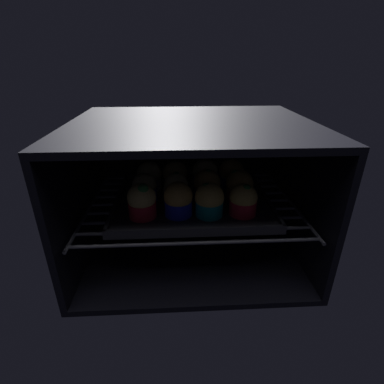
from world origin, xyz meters
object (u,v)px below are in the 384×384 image
muffin_row0_col3 (243,201)px  muffin_row2_col3 (231,174)px  baking_tray (192,201)px  muffin_row2_col1 (175,176)px  muffin_row2_col0 (149,176)px  muffin_row1_col3 (239,186)px  muffin_row0_col1 (178,200)px  muffin_row2_col2 (205,175)px  muffin_row0_col0 (142,201)px  muffin_row1_col1 (176,188)px  muffin_row1_col0 (145,188)px  muffin_row0_col2 (209,200)px  muffin_row1_col2 (207,186)px

muffin_row0_col3 → muffin_row2_col3: bearing=89.8°
baking_tray → muffin_row2_col3: bearing=35.1°
muffin_row2_col1 → muffin_row2_col0: bearing=-178.6°
baking_tray → muffin_row1_col3: 13.11cm
muffin_row1_col3 → muffin_row2_col3: bearing=94.2°
muffin_row0_col1 → muffin_row2_col2: size_ratio=0.98×
muffin_row0_col1 → muffin_row2_col2: muffin_row2_col2 is taller
muffin_row0_col0 → muffin_row2_col0: bearing=88.6°
muffin_row2_col1 → muffin_row0_col0: bearing=-115.2°
muffin_row1_col3 → muffin_row2_col3: (-0.62, 8.54, 0.20)cm
muffin_row0_col3 → muffin_row1_col1: 17.76cm
muffin_row0_col1 → muffin_row0_col3: 15.40cm
muffin_row0_col0 → muffin_row1_col0: muffin_row0_col0 is taller
baking_tray → muffin_row0_col2: size_ratio=4.83×
baking_tray → muffin_row0_col1: 9.67cm
baking_tray → muffin_row2_col3: muffin_row2_col3 is taller
muffin_row2_col0 → muffin_row1_col3: bearing=-19.3°
baking_tray → muffin_row1_col3: (12.39, -0.25, 4.25)cm
muffin_row0_col1 → muffin_row0_col3: size_ratio=1.04×
muffin_row0_col1 → muffin_row1_col2: (7.59, 7.54, 0.06)cm
muffin_row0_col0 → muffin_row2_col1: size_ratio=1.09×
baking_tray → muffin_row1_col3: muffin_row1_col3 is taller
muffin_row1_col1 → muffin_row1_col3: muffin_row1_col3 is taller
muffin_row0_col3 → muffin_row1_col0: 25.50cm
muffin_row0_col0 → muffin_row1_col2: size_ratio=1.02×
muffin_row1_col3 → muffin_row2_col0: size_ratio=1.02×
muffin_row0_col1 → muffin_row1_col1: size_ratio=1.04×
muffin_row0_col1 → muffin_row0_col2: 7.30cm
muffin_row0_col2 → muffin_row2_col0: (-15.32, 16.52, -0.22)cm
muffin_row1_col1 → muffin_row1_col2: size_ratio=0.93×
muffin_row0_col0 → muffin_row2_col3: 29.00cm
muffin_row0_col1 → muffin_row0_col2: size_ratio=1.01×
muffin_row0_col3 → muffin_row0_col0: bearing=179.8°
muffin_row1_col1 → muffin_row0_col2: bearing=-46.3°
muffin_row0_col3 → muffin_row1_col2: (-7.80, 8.02, 0.47)cm
muffin_row0_col0 → muffin_row1_col0: bearing=91.3°
muffin_row1_col1 → muffin_row2_col0: bearing=132.0°
muffin_row1_col0 → muffin_row2_col3: (24.08, 7.96, 0.50)cm
muffin_row1_col0 → muffin_row1_col1: (8.17, -0.53, 0.14)cm
muffin_row1_col2 → muffin_row0_col1: bearing=-135.2°
muffin_row1_col0 → muffin_row2_col0: bearing=85.7°
muffin_row2_col0 → muffin_row2_col2: muffin_row2_col2 is taller
muffin_row0_col2 → muffin_row0_col1: bearing=175.6°
muffin_row0_col2 → muffin_row1_col2: muffin_row1_col2 is taller
baking_tray → muffin_row1_col1: (-4.13, -0.21, 4.09)cm
muffin_row0_col2 → muffin_row1_col3: bearing=42.6°
muffin_row0_col0 → muffin_row1_col3: size_ratio=1.09×
muffin_row0_col2 → muffin_row0_col3: 8.11cm
muffin_row0_col2 → muffin_row1_col3: (8.78, 8.06, -0.11)cm
muffin_row1_col1 → muffin_row2_col3: (15.90, 8.50, 0.36)cm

